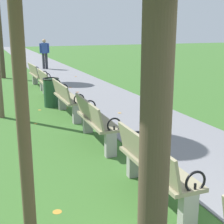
{
  "coord_description": "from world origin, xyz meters",
  "views": [
    {
      "loc": [
        -2.51,
        -1.24,
        2.25
      ],
      "look_at": [
        -0.05,
        4.87,
        0.55
      ],
      "focal_mm": 52.57,
      "sensor_mm": 36.0,
      "label": 1
    }
  ],
  "objects_px": {
    "trash_bin": "(51,92)",
    "park_bench_5": "(48,83)",
    "park_bench_4": "(67,98)",
    "pedestrian_walking": "(45,52)",
    "park_bench_2": "(154,166)",
    "park_bench_6": "(37,75)",
    "park_bench_3": "(95,120)"
  },
  "relations": [
    {
      "from": "park_bench_6",
      "to": "park_bench_2",
      "type": "bearing_deg",
      "value": -90.0
    },
    {
      "from": "park_bench_4",
      "to": "trash_bin",
      "type": "xyz_separation_m",
      "value": [
        -0.15,
        1.22,
        -0.06
      ]
    },
    {
      "from": "park_bench_2",
      "to": "park_bench_4",
      "type": "height_order",
      "value": "same"
    },
    {
      "from": "park_bench_2",
      "to": "park_bench_5",
      "type": "relative_size",
      "value": 1.01
    },
    {
      "from": "park_bench_5",
      "to": "pedestrian_walking",
      "type": "distance_m",
      "value": 7.92
    },
    {
      "from": "pedestrian_walking",
      "to": "trash_bin",
      "type": "distance_m",
      "value": 9.15
    },
    {
      "from": "park_bench_2",
      "to": "park_bench_6",
      "type": "relative_size",
      "value": 1.0
    },
    {
      "from": "trash_bin",
      "to": "park_bench_5",
      "type": "bearing_deg",
      "value": 83.12
    },
    {
      "from": "park_bench_6",
      "to": "trash_bin",
      "type": "distance_m",
      "value": 3.37
    },
    {
      "from": "park_bench_5",
      "to": "park_bench_4",
      "type": "bearing_deg",
      "value": -90.0
    },
    {
      "from": "park_bench_3",
      "to": "trash_bin",
      "type": "distance_m",
      "value": 3.49
    },
    {
      "from": "park_bench_4",
      "to": "park_bench_5",
      "type": "bearing_deg",
      "value": 90.0
    },
    {
      "from": "park_bench_2",
      "to": "park_bench_6",
      "type": "height_order",
      "value": "same"
    },
    {
      "from": "park_bench_2",
      "to": "park_bench_5",
      "type": "distance_m",
      "value": 7.08
    },
    {
      "from": "park_bench_2",
      "to": "park_bench_3",
      "type": "bearing_deg",
      "value": 90.0
    },
    {
      "from": "park_bench_4",
      "to": "park_bench_3",
      "type": "bearing_deg",
      "value": -90.0
    },
    {
      "from": "park_bench_3",
      "to": "trash_bin",
      "type": "height_order",
      "value": "park_bench_3"
    },
    {
      "from": "park_bench_4",
      "to": "park_bench_6",
      "type": "height_order",
      "value": "same"
    },
    {
      "from": "park_bench_3",
      "to": "park_bench_5",
      "type": "xyz_separation_m",
      "value": [
        -0.0,
        4.71,
        0.0
      ]
    },
    {
      "from": "park_bench_2",
      "to": "pedestrian_walking",
      "type": "distance_m",
      "value": 14.93
    },
    {
      "from": "pedestrian_walking",
      "to": "park_bench_3",
      "type": "bearing_deg",
      "value": -96.26
    },
    {
      "from": "park_bench_5",
      "to": "pedestrian_walking",
      "type": "xyz_separation_m",
      "value": [
        1.37,
        7.79,
        0.44
      ]
    },
    {
      "from": "pedestrian_walking",
      "to": "trash_bin",
      "type": "relative_size",
      "value": 1.93
    },
    {
      "from": "park_bench_5",
      "to": "pedestrian_walking",
      "type": "relative_size",
      "value": 0.99
    },
    {
      "from": "park_bench_2",
      "to": "park_bench_3",
      "type": "relative_size",
      "value": 1.0
    },
    {
      "from": "park_bench_4",
      "to": "park_bench_5",
      "type": "distance_m",
      "value": 2.44
    },
    {
      "from": "park_bench_5",
      "to": "pedestrian_walking",
      "type": "height_order",
      "value": "pedestrian_walking"
    },
    {
      "from": "park_bench_2",
      "to": "park_bench_4",
      "type": "relative_size",
      "value": 1.0
    },
    {
      "from": "park_bench_4",
      "to": "pedestrian_walking",
      "type": "height_order",
      "value": "pedestrian_walking"
    },
    {
      "from": "park_bench_2",
      "to": "park_bench_6",
      "type": "xyz_separation_m",
      "value": [
        0.0,
        9.22,
        0.0
      ]
    },
    {
      "from": "park_bench_3",
      "to": "park_bench_5",
      "type": "bearing_deg",
      "value": 90.0
    },
    {
      "from": "park_bench_4",
      "to": "pedestrian_walking",
      "type": "relative_size",
      "value": 0.99
    }
  ]
}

